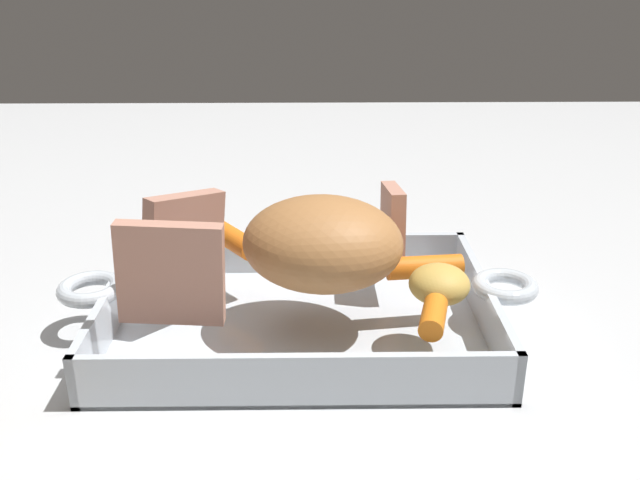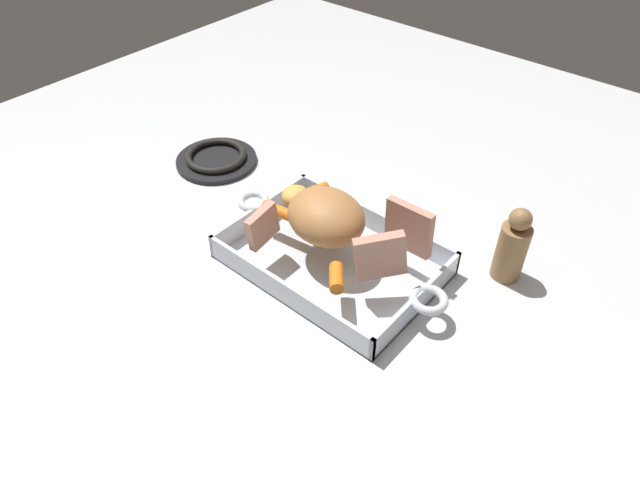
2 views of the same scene
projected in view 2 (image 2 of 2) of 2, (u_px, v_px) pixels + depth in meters
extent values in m
plane|color=silver|center=(332.00, 265.00, 0.96)|extent=(1.94, 1.94, 0.00)
cube|color=silver|center=(332.00, 263.00, 0.96)|extent=(0.34, 0.24, 0.01)
cube|color=silver|center=(285.00, 293.00, 0.88)|extent=(0.34, 0.01, 0.05)
cube|color=silver|center=(374.00, 221.00, 1.01)|extent=(0.34, 0.01, 0.05)
cube|color=silver|center=(261.00, 214.00, 1.02)|extent=(0.01, 0.24, 0.05)
cube|color=silver|center=(417.00, 303.00, 0.86)|extent=(0.01, 0.24, 0.05)
torus|color=silver|center=(254.00, 202.00, 1.02)|extent=(0.06, 0.06, 0.01)
torus|color=silver|center=(429.00, 300.00, 0.84)|extent=(0.06, 0.06, 0.01)
ellipsoid|color=#AE7340|center=(326.00, 216.00, 0.91)|extent=(0.15, 0.13, 0.08)
cube|color=tan|center=(380.00, 256.00, 0.85)|extent=(0.07, 0.07, 0.09)
cube|color=tan|center=(409.00, 228.00, 0.89)|extent=(0.08, 0.02, 0.08)
cube|color=tan|center=(262.00, 226.00, 0.91)|extent=(0.02, 0.07, 0.07)
cylinder|color=orange|center=(280.00, 212.00, 0.97)|extent=(0.07, 0.03, 0.02)
cylinder|color=orange|center=(337.00, 278.00, 0.85)|extent=(0.05, 0.05, 0.02)
cylinder|color=orange|center=(317.00, 190.00, 1.02)|extent=(0.03, 0.05, 0.02)
ellipsoid|color=gold|center=(296.00, 196.00, 0.99)|extent=(0.07, 0.07, 0.03)
cylinder|color=black|center=(217.00, 160.00, 1.18)|extent=(0.17, 0.17, 0.01)
torus|color=black|center=(216.00, 156.00, 1.18)|extent=(0.13, 0.13, 0.01)
cylinder|color=olive|center=(511.00, 252.00, 0.91)|extent=(0.05, 0.05, 0.10)
sphere|color=olive|center=(521.00, 219.00, 0.86)|extent=(0.04, 0.04, 0.04)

